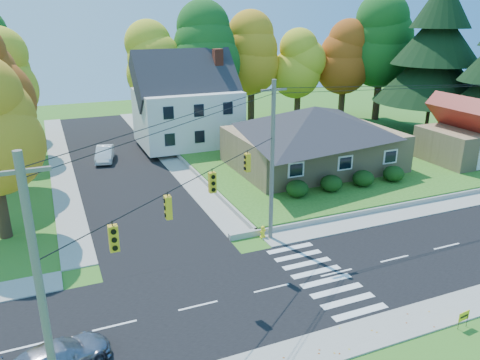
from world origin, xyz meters
The scene contains 23 objects.
ground centered at (0.00, 0.00, 0.00)m, with size 120.00×120.00×0.00m, color #3D7923.
road_main centered at (0.00, 0.00, 0.01)m, with size 90.00×8.00×0.02m, color black.
road_cross centered at (-8.00, 26.00, 0.01)m, with size 8.00×44.00×0.02m, color black.
sidewalk_north centered at (0.00, 5.00, 0.04)m, with size 90.00×2.00×0.08m, color #9C9A90.
sidewalk_south centered at (0.00, -5.00, 0.04)m, with size 90.00×2.00×0.08m, color #9C9A90.
lawn centered at (13.00, 21.00, 0.25)m, with size 30.00×30.00×0.50m, color #3D7923.
ranch_house centered at (8.00, 16.00, 3.27)m, with size 14.60×10.60×5.40m.
colonial_house centered at (0.04, 28.00, 4.58)m, with size 10.40×8.40×9.60m.
garage centered at (22.00, 11.99, 2.84)m, with size 7.30×6.30×4.60m.
hedge_row centered at (7.50, 9.80, 1.14)m, with size 10.70×1.70×1.27m.
traffic_infrastructure centered at (-0.15, 1.35, 5.15)m, with size 38.10×10.66×10.00m.
tree_lot_0 centered at (-2.00, 34.00, 8.31)m, with size 6.72×6.72×12.51m.
tree_lot_1 centered at (4.00, 33.00, 9.61)m, with size 7.84×7.84×14.60m.
tree_lot_2 centered at (10.00, 34.00, 8.96)m, with size 7.28×7.28×13.56m.
tree_lot_3 centered at (16.00, 33.00, 7.65)m, with size 6.16×6.16×11.47m.
tree_lot_4 centered at (22.00, 32.00, 8.31)m, with size 6.72×6.72×12.51m.
tree_lot_5 centered at (26.00, 30.00, 10.27)m, with size 8.40×8.40×15.64m.
conifer_east_a centered at (27.00, 22.00, 9.39)m, with size 12.80×12.80×16.96m.
tree_west_2 centered at (-17.00, 32.00, 7.81)m, with size 6.72×6.72×12.51m.
silver_sedan centered at (-14.45, -1.98, 0.62)m, with size 1.69×4.17×1.21m, color gray.
white_car centered at (-8.91, 26.32, 0.73)m, with size 1.51×4.32×1.42m, color silver.
fire_hydrant centered at (-1.90, 5.47, 0.39)m, with size 0.47×0.37×0.83m.
yard_sign centered at (2.56, -6.26, 0.61)m, with size 0.69×0.11×0.86m.
Camera 1 is at (-13.65, -18.73, 13.47)m, focal length 35.00 mm.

